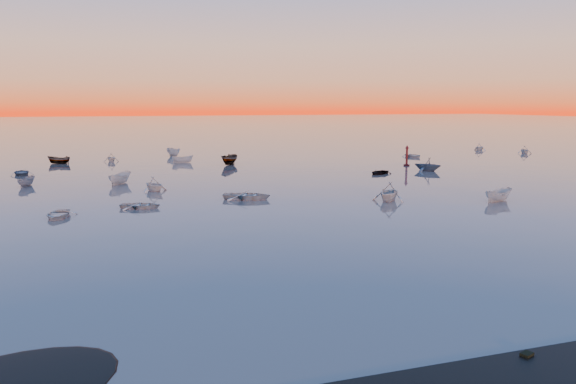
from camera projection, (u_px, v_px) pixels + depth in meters
name	position (u px, v px, depth m)	size (l,w,h in m)	color
ground	(185.00, 147.00, 117.97)	(600.00, 600.00, 0.00)	#6A5E59
mud_lobes	(535.00, 323.00, 23.38)	(140.00, 6.00, 0.07)	black
moored_fleet	(236.00, 173.00, 73.95)	(124.00, 58.00, 1.20)	white
boat_near_left	(247.00, 199.00, 53.67)	(4.53, 1.89, 1.13)	white
boat_near_center	(498.00, 201.00, 52.53)	(3.51, 1.48, 1.21)	white
boat_near_right	(427.00, 171.00, 76.18)	(3.90, 1.76, 1.37)	#354D67
channel_marker	(407.00, 157.00, 82.20)	(0.88, 0.88, 3.14)	#4A0F11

